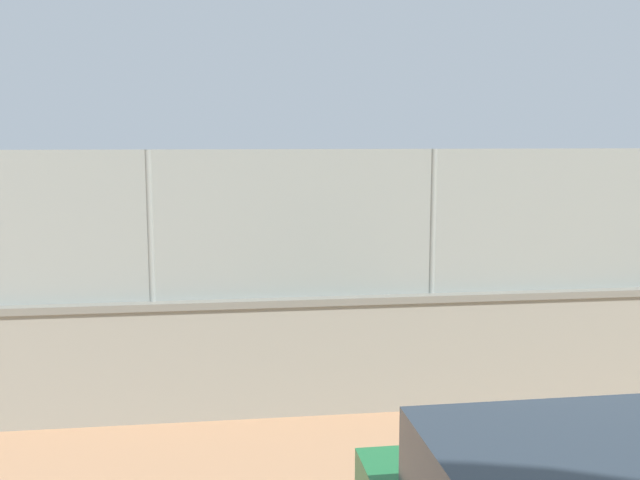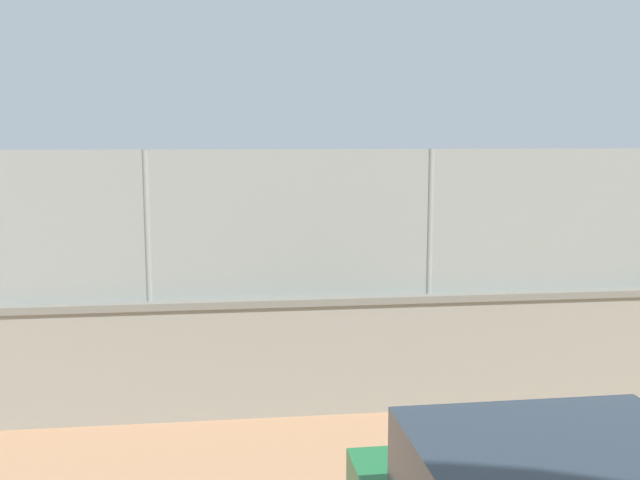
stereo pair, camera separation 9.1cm
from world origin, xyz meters
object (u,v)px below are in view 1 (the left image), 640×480
player_near_wall_returning (425,225)px  sports_ball (581,312)px  player_baseline_waiting (39,237)px  courtside_bench (434,321)px  player_crossing_court (515,255)px

player_near_wall_returning → sports_ball: bearing=104.7°
player_baseline_waiting → courtside_bench: 9.96m
player_crossing_court → player_baseline_waiting: player_crossing_court is taller
player_crossing_court → courtside_bench: 3.60m
player_near_wall_returning → player_baseline_waiting: player_near_wall_returning is taller
sports_ball → player_near_wall_returning: bearing=-75.3°
player_near_wall_returning → player_baseline_waiting: 8.93m
player_crossing_court → player_baseline_waiting: size_ratio=1.08×
player_baseline_waiting → courtside_bench: bearing=134.7°
player_crossing_court → player_baseline_waiting: bearing=-25.2°
player_crossing_court → player_baseline_waiting: (9.39, -4.42, -0.08)m
player_crossing_court → sports_ball: 1.53m
player_baseline_waiting → sports_ball: bearing=152.7°
player_baseline_waiting → sports_ball: (-10.27, 5.29, -0.82)m
player_crossing_court → courtside_bench: size_ratio=0.99×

